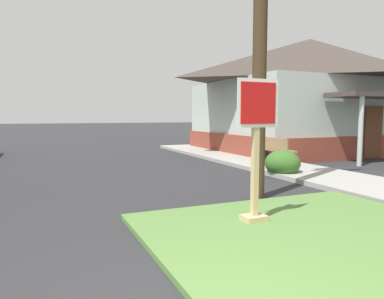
# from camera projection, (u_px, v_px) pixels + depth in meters

# --- Properties ---
(grass_corner_patch) EXTENTS (4.57, 4.52, 0.08)m
(grass_corner_patch) POSITION_uv_depth(u_px,v_px,m) (332.00, 242.00, 4.65)
(grass_corner_patch) COLOR #567F3D
(grass_corner_patch) RESTS_ON ground
(sidewalk_strip) EXTENTS (2.20, 19.15, 0.12)m
(sidewalk_strip) POSITION_uv_depth(u_px,v_px,m) (299.00, 171.00, 10.40)
(sidewalk_strip) COLOR #9E9B93
(sidewalk_strip) RESTS_ON ground
(stop_sign) EXTENTS (0.72, 0.29, 2.14)m
(stop_sign) POSITION_uv_depth(u_px,v_px,m) (256.00, 153.00, 5.36)
(stop_sign) COLOR tan
(stop_sign) RESTS_ON grass_corner_patch
(manhole_cover) EXTENTS (0.70, 0.70, 0.02)m
(manhole_cover) POSITION_uv_depth(u_px,v_px,m) (168.00, 231.00, 5.20)
(manhole_cover) COLOR black
(manhole_cover) RESTS_ON ground
(street_bench) EXTENTS (0.43, 1.56, 0.85)m
(street_bench) POSITION_uv_depth(u_px,v_px,m) (275.00, 149.00, 11.63)
(street_bench) COLOR #93704C
(street_bench) RESTS_ON sidewalk_strip
(corner_house) EXTENTS (9.68, 8.86, 5.27)m
(corner_house) POSITION_uv_depth(u_px,v_px,m) (309.00, 94.00, 16.95)
(corner_house) COLOR brown
(corner_house) RESTS_ON ground
(shrub_by_curb) EXTENTS (0.98, 0.98, 0.73)m
(shrub_by_curb) POSITION_uv_depth(u_px,v_px,m) (283.00, 163.00, 9.91)
(shrub_by_curb) COLOR #376524
(shrub_by_curb) RESTS_ON ground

